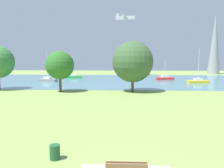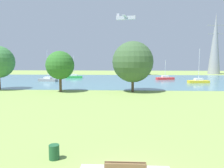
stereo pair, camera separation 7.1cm
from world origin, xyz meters
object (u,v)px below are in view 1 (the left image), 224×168
at_px(sailboat_green, 74,77).
at_px(sailboat_red, 165,78).
at_px(tree_west_near, 60,65).
at_px(sailboat_yellow, 198,81).
at_px(light_aircraft, 125,18).
at_px(litter_bin, 55,152).
at_px(sailboat_gray, 48,79).
at_px(electricity_pylon, 215,44).
at_px(tree_west_far, 133,62).

relative_size(sailboat_green, sailboat_red, 1.22).
relative_size(sailboat_red, tree_west_near, 0.78).
height_order(sailboat_yellow, light_aircraft, light_aircraft).
bearing_deg(litter_bin, sailboat_yellow, 62.99).
relative_size(litter_bin, light_aircraft, 0.09).
relative_size(litter_bin, sailboat_gray, 0.10).
relative_size(sailboat_yellow, electricity_pylon, 0.35).
xyz_separation_m(tree_west_near, electricity_pylon, (44.09, 48.83, 6.73)).
bearing_deg(sailboat_red, light_aircraft, 124.95).
xyz_separation_m(litter_bin, light_aircraft, (4.38, 64.52, 18.62)).
distance_m(litter_bin, tree_west_near, 26.77).
distance_m(sailboat_yellow, tree_west_near, 32.00).
xyz_separation_m(sailboat_green, sailboat_gray, (-4.30, -10.19, 0.02)).
bearing_deg(electricity_pylon, litter_bin, -116.61).
distance_m(sailboat_yellow, electricity_pylon, 38.66).
relative_size(sailboat_green, tree_west_far, 0.77).
height_order(sailboat_yellow, tree_west_near, sailboat_yellow).
height_order(sailboat_green, sailboat_yellow, sailboat_yellow).
bearing_deg(tree_west_near, litter_bin, -75.06).
bearing_deg(electricity_pylon, light_aircraft, -163.28).
height_order(litter_bin, electricity_pylon, electricity_pylon).
bearing_deg(sailboat_yellow, sailboat_gray, 176.22).
xyz_separation_m(sailboat_yellow, electricity_pylon, (16.35, 33.36, 10.68)).
bearing_deg(electricity_pylon, tree_west_far, -123.68).
height_order(sailboat_gray, electricity_pylon, electricity_pylon).
distance_m(sailboat_gray, light_aircraft, 34.14).
xyz_separation_m(litter_bin, sailboat_gray, (-15.01, 43.41, 0.07)).
xyz_separation_m(sailboat_yellow, tree_west_near, (-27.74, -15.47, 3.96)).
relative_size(sailboat_yellow, light_aircraft, 0.93).
height_order(sailboat_green, sailboat_gray, sailboat_gray).
distance_m(sailboat_green, sailboat_red, 25.90).
bearing_deg(sailboat_green, sailboat_yellow, -21.66).
distance_m(litter_bin, sailboat_yellow, 46.06).
bearing_deg(sailboat_green, electricity_pylon, 23.44).
xyz_separation_m(sailboat_yellow, light_aircraft, (-16.53, 23.48, 18.55)).
bearing_deg(sailboat_yellow, tree_west_near, -150.86).
bearing_deg(litter_bin, light_aircraft, 86.11).
bearing_deg(litter_bin, electricity_pylon, 63.39).
height_order(tree_west_far, light_aircraft, light_aircraft).
height_order(sailboat_red, tree_west_near, tree_west_near).
bearing_deg(sailboat_red, tree_west_near, -132.18).
height_order(sailboat_gray, light_aircraft, light_aircraft).
bearing_deg(sailboat_gray, light_aircraft, 47.42).
distance_m(sailboat_red, sailboat_yellow, 10.41).
xyz_separation_m(sailboat_red, electricity_pylon, (22.40, 24.89, 10.71)).
bearing_deg(sailboat_gray, tree_west_near, -65.34).
bearing_deg(sailboat_gray, litter_bin, -70.92).
bearing_deg(tree_west_near, light_aircraft, 73.95).
height_order(sailboat_red, electricity_pylon, electricity_pylon).
distance_m(litter_bin, sailboat_red, 51.69).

